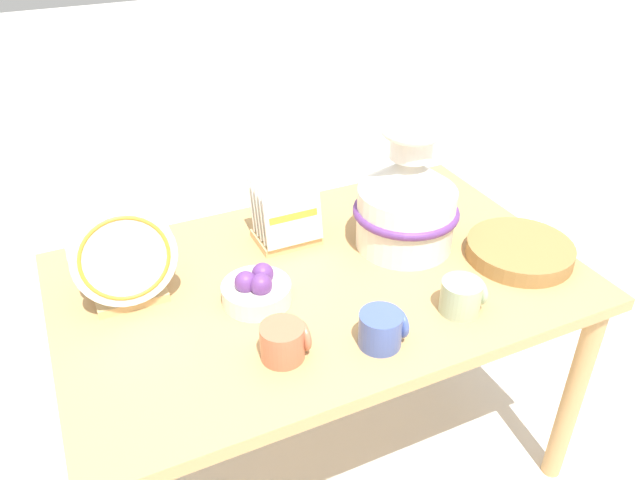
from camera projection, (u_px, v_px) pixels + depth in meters
The scene contains 10 objects.
ground_plane at pixel (320, 450), 1.99m from camera, with size 14.00×14.00×0.00m, color silver.
display_table at pixel (320, 299), 1.66m from camera, with size 1.33×0.84×0.69m.
ceramic_vase at pixel (407, 199), 1.67m from camera, with size 0.29×0.29×0.35m.
dish_rack_round_plates at pixel (124, 260), 1.47m from camera, with size 0.24×0.16×0.27m.
dish_rack_square_plates at pixel (286, 217), 1.72m from camera, with size 0.17×0.14×0.19m.
wicker_charger_stack at pixel (520, 251), 1.67m from camera, with size 0.28×0.28×0.04m.
mug_terracotta_glaze at pixel (284, 341), 1.34m from camera, with size 0.11×0.10×0.08m.
mug_cobalt_glaze at pixel (382, 329), 1.38m from camera, with size 0.11×0.10×0.08m.
mug_sage_glaze at pixel (462, 296), 1.48m from camera, with size 0.11×0.10×0.08m.
fruit_bowl at pixel (257, 290), 1.51m from camera, with size 0.17×0.17×0.09m.
Camera 1 is at (-0.56, -1.19, 1.64)m, focal length 35.00 mm.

